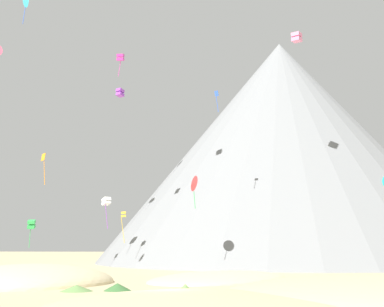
# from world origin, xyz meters

# --- Properties ---
(ground_plane) EXTENTS (400.00, 400.00, 0.00)m
(ground_plane) POSITION_xyz_m (0.00, 0.00, 0.00)
(ground_plane) COLOR #C6B284
(dune_foreground_left) EXTENTS (31.13, 30.93, 3.31)m
(dune_foreground_left) POSITION_xyz_m (13.86, 4.08, 0.00)
(dune_foreground_left) COLOR #C6B284
(dune_foreground_left) RESTS_ON ground_plane
(dune_foreground_right) EXTENTS (20.33, 23.28, 1.76)m
(dune_foreground_right) POSITION_xyz_m (2.79, 22.47, 0.00)
(dune_foreground_right) COLOR beige
(dune_foreground_right) RESTS_ON ground_plane
(dune_midground) EXTENTS (21.19, 22.41, 3.77)m
(dune_midground) POSITION_xyz_m (-15.16, 15.09, 0.00)
(dune_midground) COLOR beige
(dune_midground) RESTS_ON ground_plane
(bush_ridge_crest) EXTENTS (3.17, 3.17, 0.61)m
(bush_ridge_crest) POSITION_xyz_m (-5.26, 8.88, 0.31)
(bush_ridge_crest) COLOR #386633
(bush_ridge_crest) RESTS_ON ground_plane
(bush_scatter_east) EXTENTS (3.74, 3.74, 0.50)m
(bush_scatter_east) POSITION_xyz_m (-8.45, 8.15, 0.25)
(bush_scatter_east) COLOR #668C4C
(bush_scatter_east) RESTS_ON ground_plane
(bush_low_patch) EXTENTS (1.42, 1.42, 0.51)m
(bush_low_patch) POSITION_xyz_m (0.20, 9.93, 0.26)
(bush_low_patch) COLOR #668C4C
(bush_low_patch) RESTS_ON ground_plane
(rock_massif) EXTENTS (86.51, 86.51, 46.29)m
(rock_massif) POSITION_xyz_m (14.70, 73.66, 22.61)
(rock_massif) COLOR slate
(rock_massif) RESTS_ON ground_plane
(kite_magenta_high) EXTENTS (1.14, 1.24, 4.16)m
(kite_magenta_high) POSITION_xyz_m (-14.87, 50.24, 35.33)
(kite_magenta_high) COLOR #D1339E
(kite_blue_mid) EXTENTS (0.62, 0.36, 3.11)m
(kite_blue_mid) POSITION_xyz_m (2.07, 37.30, 24.15)
(kite_blue_mid) COLOR blue
(kite_gold_low) EXTENTS (0.86, 0.84, 4.81)m
(kite_gold_low) POSITION_xyz_m (-12.73, 45.55, 8.04)
(kite_gold_low) COLOR gold
(kite_green_low) EXTENTS (1.23, 1.30, 4.32)m
(kite_green_low) POSITION_xyz_m (-26.61, 43.92, 6.64)
(kite_green_low) COLOR green
(kite_cyan_high) EXTENTS (2.00, 2.17, 4.90)m
(kite_cyan_high) POSITION_xyz_m (-25.34, 33.99, 38.43)
(kite_cyan_high) COLOR #33BCDB
(kite_orange_mid) EXTENTS (0.76, 0.82, 4.70)m
(kite_orange_mid) POSITION_xyz_m (-23.22, 38.73, 15.51)
(kite_orange_mid) COLOR orange
(kite_white_low) EXTENTS (1.61, 1.61, 4.99)m
(kite_white_low) POSITION_xyz_m (-15.83, 46.95, 10.31)
(kite_white_low) COLOR white
(kite_red_low) EXTENTS (1.48, 2.12, 4.32)m
(kite_red_low) POSITION_xyz_m (-0.90, 32.77, 11.45)
(kite_red_low) COLOR red
(kite_pink_high) EXTENTS (1.71, 1.71, 1.32)m
(kite_pink_high) POSITION_xyz_m (13.86, 39.94, 33.84)
(kite_pink_high) COLOR pink
(kite_violet_high) EXTENTS (1.33, 1.36, 1.26)m
(kite_violet_high) POSITION_xyz_m (-12.79, 41.43, 26.42)
(kite_violet_high) COLOR purple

